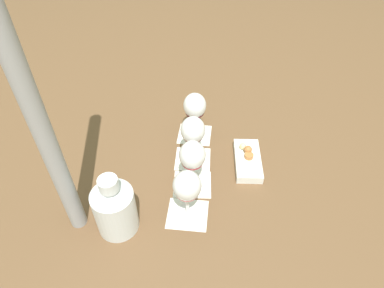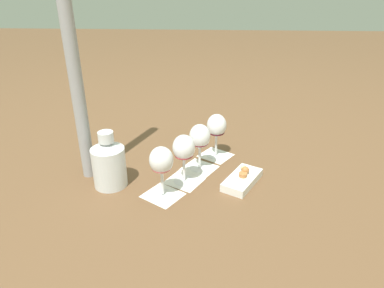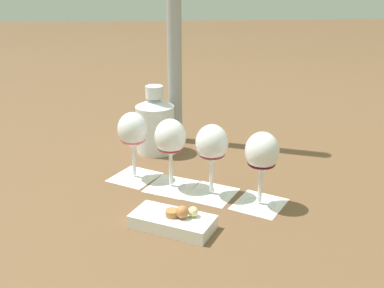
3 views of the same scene
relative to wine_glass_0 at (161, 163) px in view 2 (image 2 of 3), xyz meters
The scene contains 12 objects.
ground_plane 0.21m from the wine_glass_0, 31.69° to the right, with size 8.00×8.00×0.00m, color brown.
tasting_card_0 0.12m from the wine_glass_0, 90.00° to the left, with size 0.15×0.16×0.00m.
tasting_card_1 0.17m from the wine_glass_0, 34.27° to the right, with size 0.15×0.15×0.00m.
tasting_card_2 0.25m from the wine_glass_0, 31.21° to the right, with size 0.15×0.16×0.00m.
tasting_card_3 0.37m from the wine_glass_0, 30.85° to the right, with size 0.15×0.16×0.00m.
wine_glass_0 is the anchor object (origin of this frame).
wine_glass_1 0.11m from the wine_glass_0, 34.27° to the right, with size 0.08×0.08×0.18m.
wine_glass_2 0.22m from the wine_glass_0, 31.21° to the right, with size 0.08×0.08×0.18m.
wine_glass_3 0.34m from the wine_glass_0, 30.85° to the right, with size 0.08×0.08×0.18m.
ceramic_vase 0.20m from the wine_glass_0, 73.33° to the left, with size 0.11×0.11×0.20m.
snack_dish 0.30m from the wine_glass_0, 71.13° to the right, with size 0.19×0.16×0.06m.
umbrella_pole 0.45m from the wine_glass_0, 67.25° to the left, with size 0.04×0.04×0.91m.
Camera 2 is at (-1.08, -0.06, 0.65)m, focal length 32.00 mm.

